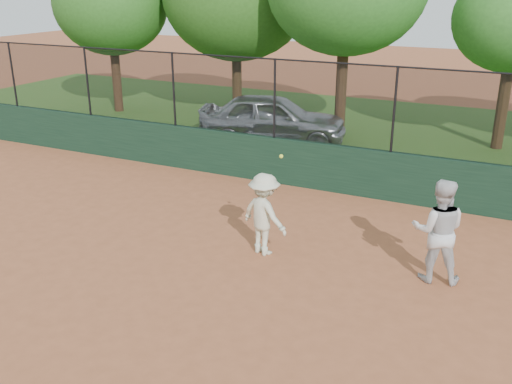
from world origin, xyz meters
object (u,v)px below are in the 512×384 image
at_px(parked_car, 272,119).
at_px(player_main, 264,214).
at_px(player_second, 438,231).
at_px(tree_0, 110,4).

bearing_deg(parked_car, player_main, -173.68).
xyz_separation_m(parked_car, player_main, (3.10, -7.33, 0.01)).
distance_m(player_second, player_main, 3.17).
distance_m(player_second, tree_0, 16.66).
bearing_deg(tree_0, parked_car, -13.03).
relative_size(parked_car, player_second, 2.51).
distance_m(parked_car, tree_0, 8.46).
height_order(player_main, tree_0, tree_0).
bearing_deg(player_main, player_second, 6.37).
relative_size(parked_car, player_main, 2.19).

